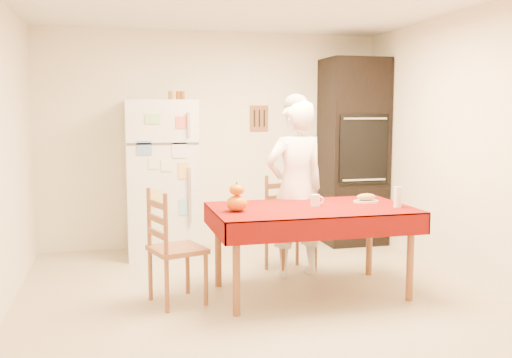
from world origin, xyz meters
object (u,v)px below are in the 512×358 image
object	(u,v)px
dining_table	(311,215)
chair_far	(288,220)
refrigerator	(161,178)
pumpkin_lower	(237,203)
oven_cabinet	(353,152)
chair_left	(170,244)
bread_plate	(366,201)
wine_glass	(398,197)
seated_woman	(295,189)
coffee_mug	(315,200)

from	to	relation	value
dining_table	chair_far	bearing A→B (deg)	87.95
refrigerator	pumpkin_lower	world-z (taller)	refrigerator
oven_cabinet	chair_left	distance (m)	2.99
chair_left	refrigerator	bearing A→B (deg)	-19.61
chair_far	bread_plate	bearing A→B (deg)	-63.15
dining_table	bread_plate	xyz separation A→B (m)	(0.56, 0.11, 0.08)
chair_far	wine_glass	xyz separation A→B (m)	(0.69, -0.94, 0.34)
dining_table	pumpkin_lower	distance (m)	0.68
pumpkin_lower	bread_plate	size ratio (longest dim) A/B	0.74
chair_far	seated_woman	size ratio (longest dim) A/B	0.56
bread_plate	oven_cabinet	bearing A→B (deg)	70.34
seated_woman	bread_plate	size ratio (longest dim) A/B	7.02
refrigerator	pumpkin_lower	size ratio (longest dim) A/B	9.59
refrigerator	oven_cabinet	distance (m)	2.29
pumpkin_lower	wine_glass	world-z (taller)	wine_glass
refrigerator	chair_left	distance (m)	1.73
chair_far	pumpkin_lower	bearing A→B (deg)	-143.31
chair_left	seated_woman	size ratio (longest dim) A/B	0.56
oven_cabinet	wine_glass	world-z (taller)	oven_cabinet
chair_left	bread_plate	bearing A→B (deg)	-103.75
bread_plate	coffee_mug	bearing A→B (deg)	-171.21
oven_cabinet	seated_woman	size ratio (longest dim) A/B	1.31
seated_woman	coffee_mug	bearing A→B (deg)	81.66
oven_cabinet	coffee_mug	bearing A→B (deg)	-122.65
bread_plate	chair_left	bearing A→B (deg)	-176.72
seated_woman	wine_glass	xyz separation A→B (m)	(0.68, -0.74, 0.01)
refrigerator	dining_table	distance (m)	2.05
refrigerator	bread_plate	distance (m)	2.32
chair_far	bread_plate	size ratio (longest dim) A/B	3.96
chair_left	seated_woman	xyz separation A→B (m)	(1.24, 0.54, 0.33)
refrigerator	bread_plate	size ratio (longest dim) A/B	7.08
refrigerator	wine_glass	distance (m)	2.64
refrigerator	dining_table	bearing A→B (deg)	-56.34
coffee_mug	pumpkin_lower	distance (m)	0.72
chair_far	chair_left	bearing A→B (deg)	-161.86
pumpkin_lower	seated_woman	bearing A→B (deg)	40.92
pumpkin_lower	oven_cabinet	bearing A→B (deg)	44.90
refrigerator	wine_glass	xyz separation A→B (m)	(1.85, -1.89, -0.00)
pumpkin_lower	wine_glass	xyz separation A→B (m)	(1.38, -0.13, 0.02)
dining_table	chair_left	size ratio (longest dim) A/B	1.79
oven_cabinet	wine_glass	xyz separation A→B (m)	(-0.43, -1.94, -0.25)
dining_table	chair_far	world-z (taller)	chair_far
seated_woman	pumpkin_lower	xyz separation A→B (m)	(-0.70, -0.61, -0.01)
dining_table	pumpkin_lower	world-z (taller)	pumpkin_lower
dining_table	chair_left	distance (m)	1.22
chair_left	seated_woman	distance (m)	1.40
oven_cabinet	coffee_mug	xyz separation A→B (m)	(-1.10, -1.72, -0.29)
coffee_mug	pumpkin_lower	world-z (taller)	pumpkin_lower
dining_table	coffee_mug	distance (m)	0.13
chair_left	coffee_mug	size ratio (longest dim) A/B	9.50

